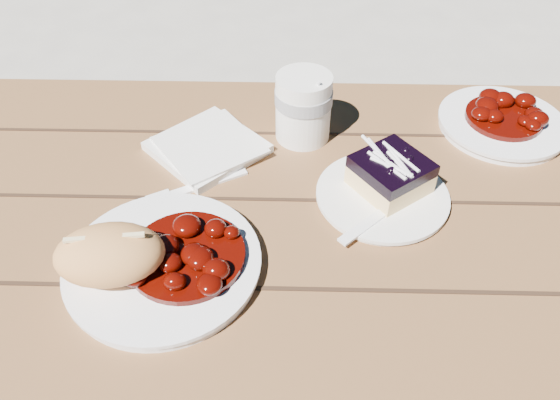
{
  "coord_description": "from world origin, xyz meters",
  "views": [
    {
      "loc": [
        0.18,
        -0.49,
        1.3
      ],
      "look_at": [
        0.17,
        0.02,
        0.81
      ],
      "focal_mm": 35.0,
      "sensor_mm": 36.0,
      "label": 1
    }
  ],
  "objects_px": {
    "picnic_table": "(170,308)",
    "second_plate": "(501,124)",
    "coffee_cup": "(303,108)",
    "blueberry_cake": "(391,174)",
    "main_plate": "(164,265)",
    "dessert_plate": "(382,196)",
    "bread_roll": "(110,254)"
  },
  "relations": [
    {
      "from": "main_plate",
      "to": "dessert_plate",
      "type": "distance_m",
      "value": 0.32
    },
    {
      "from": "picnic_table",
      "to": "coffee_cup",
      "type": "relative_size",
      "value": 18.11
    },
    {
      "from": "picnic_table",
      "to": "blueberry_cake",
      "type": "bearing_deg",
      "value": 17.09
    },
    {
      "from": "picnic_table",
      "to": "main_plate",
      "type": "relative_size",
      "value": 8.23
    },
    {
      "from": "picnic_table",
      "to": "dessert_plate",
      "type": "xyz_separation_m",
      "value": [
        0.32,
        0.09,
        0.17
      ]
    },
    {
      "from": "picnic_table",
      "to": "bread_roll",
      "type": "bearing_deg",
      "value": -112.78
    },
    {
      "from": "coffee_cup",
      "to": "second_plate",
      "type": "xyz_separation_m",
      "value": [
        0.33,
        0.03,
        -0.05
      ]
    },
    {
      "from": "blueberry_cake",
      "to": "second_plate",
      "type": "distance_m",
      "value": 0.27
    },
    {
      "from": "picnic_table",
      "to": "blueberry_cake",
      "type": "relative_size",
      "value": 15.48
    },
    {
      "from": "picnic_table",
      "to": "second_plate",
      "type": "bearing_deg",
      "value": 26.27
    },
    {
      "from": "dessert_plate",
      "to": "blueberry_cake",
      "type": "distance_m",
      "value": 0.04
    },
    {
      "from": "bread_roll",
      "to": "second_plate",
      "type": "bearing_deg",
      "value": 30.71
    },
    {
      "from": "picnic_table",
      "to": "second_plate",
      "type": "distance_m",
      "value": 0.62
    },
    {
      "from": "blueberry_cake",
      "to": "coffee_cup",
      "type": "bearing_deg",
      "value": 96.37
    },
    {
      "from": "blueberry_cake",
      "to": "coffee_cup",
      "type": "relative_size",
      "value": 1.17
    },
    {
      "from": "main_plate",
      "to": "bread_roll",
      "type": "xyz_separation_m",
      "value": [
        -0.06,
        -0.02,
        0.04
      ]
    },
    {
      "from": "blueberry_cake",
      "to": "coffee_cup",
      "type": "height_order",
      "value": "coffee_cup"
    },
    {
      "from": "dessert_plate",
      "to": "second_plate",
      "type": "height_order",
      "value": "second_plate"
    },
    {
      "from": "picnic_table",
      "to": "second_plate",
      "type": "relative_size",
      "value": 9.82
    },
    {
      "from": "coffee_cup",
      "to": "second_plate",
      "type": "relative_size",
      "value": 0.54
    },
    {
      "from": "bread_roll",
      "to": "main_plate",
      "type": "bearing_deg",
      "value": 19.98
    },
    {
      "from": "picnic_table",
      "to": "coffee_cup",
      "type": "distance_m",
      "value": 0.38
    },
    {
      "from": "main_plate",
      "to": "blueberry_cake",
      "type": "relative_size",
      "value": 1.88
    },
    {
      "from": "main_plate",
      "to": "bread_roll",
      "type": "bearing_deg",
      "value": -160.02
    },
    {
      "from": "dessert_plate",
      "to": "second_plate",
      "type": "relative_size",
      "value": 0.91
    },
    {
      "from": "bread_roll",
      "to": "second_plate",
      "type": "distance_m",
      "value": 0.66
    },
    {
      "from": "main_plate",
      "to": "second_plate",
      "type": "bearing_deg",
      "value": 31.75
    },
    {
      "from": "blueberry_cake",
      "to": "coffee_cup",
      "type": "distance_m",
      "value": 0.18
    },
    {
      "from": "main_plate",
      "to": "dessert_plate",
      "type": "relative_size",
      "value": 1.31
    },
    {
      "from": "dessert_plate",
      "to": "main_plate",
      "type": "bearing_deg",
      "value": -154.84
    },
    {
      "from": "bread_roll",
      "to": "dessert_plate",
      "type": "bearing_deg",
      "value": 24.37
    },
    {
      "from": "bread_roll",
      "to": "coffee_cup",
      "type": "xyz_separation_m",
      "value": [
        0.23,
        0.31,
        0.01
      ]
    }
  ]
}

